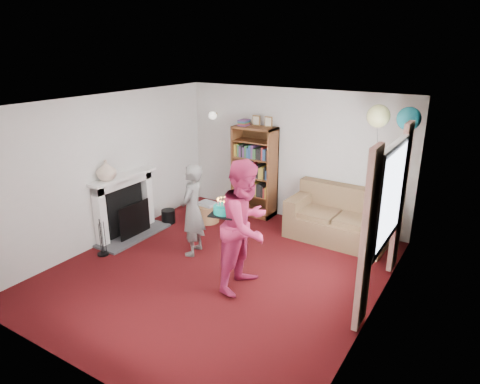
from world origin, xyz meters
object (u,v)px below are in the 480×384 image
Objects in this scene: sofa at (339,220)px; birthday_cake at (224,210)px; bookcase at (255,172)px; person_striped at (192,210)px; person_magenta at (246,226)px.

birthday_cake reaches higher than sofa.
bookcase is 1.32× the size of person_striped.
sofa is 2.59m from person_striped.
person_magenta is at bearing 23.14° from birthday_cake.
birthday_cake is (-0.85, -2.33, 0.80)m from sofa.
person_magenta is 0.37m from birthday_cake.
bookcase reaches higher than birthday_cake.
bookcase is 1.07× the size of person_magenta.
bookcase reaches higher than person_striped.
person_magenta is 5.23× the size of birthday_cake.
bookcase is 1.16× the size of sofa.
bookcase is 2.76m from birthday_cake.
person_striped is 0.82× the size of person_magenta.
sofa is 2.36m from person_magenta.
bookcase is 1.93m from sofa.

